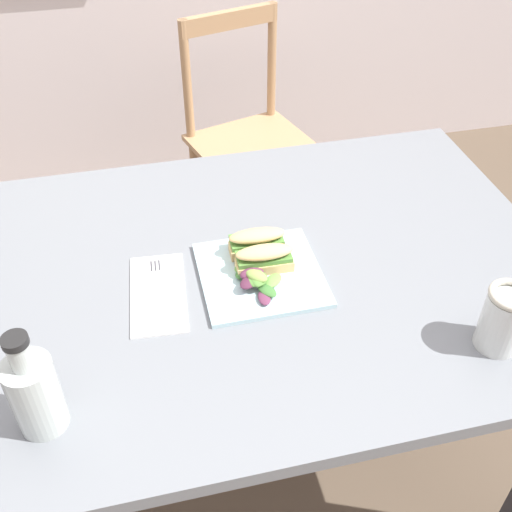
% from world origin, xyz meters
% --- Properties ---
extents(dining_table, '(1.27, 0.90, 0.74)m').
position_xyz_m(dining_table, '(0.01, 0.18, 0.62)').
color(dining_table, slate).
rests_on(dining_table, ground).
extents(chair_wooden_far, '(0.50, 0.50, 0.87)m').
position_xyz_m(chair_wooden_far, '(0.23, 1.18, 0.45)').
color(chair_wooden_far, tan).
rests_on(chair_wooden_far, ground).
extents(plate_lunch, '(0.24, 0.24, 0.01)m').
position_xyz_m(plate_lunch, '(0.02, 0.16, 0.74)').
color(plate_lunch, silver).
rests_on(plate_lunch, dining_table).
extents(sandwich_half_front, '(0.12, 0.05, 0.06)m').
position_xyz_m(sandwich_half_front, '(0.03, 0.17, 0.78)').
color(sandwich_half_front, '#DBB270').
rests_on(sandwich_half_front, plate_lunch).
extents(sandwich_half_back, '(0.12, 0.05, 0.06)m').
position_xyz_m(sandwich_half_back, '(0.02, 0.22, 0.78)').
color(sandwich_half_back, '#DBB270').
rests_on(sandwich_half_back, plate_lunch).
extents(salad_mixed_greens, '(0.10, 0.14, 0.03)m').
position_xyz_m(salad_mixed_greens, '(-0.00, 0.13, 0.77)').
color(salad_mixed_greens, '#3D7033').
rests_on(salad_mixed_greens, plate_lunch).
extents(napkin_folded, '(0.12, 0.23, 0.00)m').
position_xyz_m(napkin_folded, '(-0.19, 0.15, 0.74)').
color(napkin_folded, white).
rests_on(napkin_folded, dining_table).
extents(fork_on_napkin, '(0.03, 0.19, 0.00)m').
position_xyz_m(fork_on_napkin, '(-0.19, 0.17, 0.75)').
color(fork_on_napkin, silver).
rests_on(fork_on_napkin, napkin_folded).
extents(bottle_cold_brew, '(0.08, 0.08, 0.20)m').
position_xyz_m(bottle_cold_brew, '(-0.40, -0.10, 0.81)').
color(bottle_cold_brew, black).
rests_on(bottle_cold_brew, dining_table).
extents(mason_jar_iced_tea, '(0.08, 0.08, 0.13)m').
position_xyz_m(mason_jar_iced_tea, '(0.38, -0.11, 0.80)').
color(mason_jar_iced_tea, '#C67528').
rests_on(mason_jar_iced_tea, dining_table).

